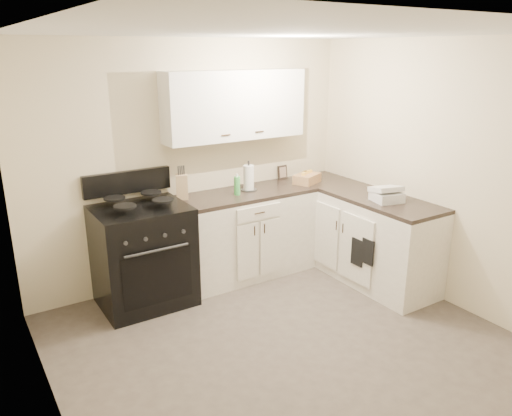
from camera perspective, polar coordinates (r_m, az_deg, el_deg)
floor at (r=4.32m, az=4.28°, el=-15.90°), size 3.60×3.60×0.00m
ceiling at (r=3.60m, az=5.23°, el=19.43°), size 3.60×3.60×0.00m
wall_back at (r=5.27m, az=-7.18°, el=5.09°), size 3.60×0.00×3.60m
wall_right at (r=5.04m, az=21.32°, el=3.42°), size 0.00×3.60×3.60m
wall_left at (r=3.10m, az=-23.03°, el=-5.27°), size 0.00×3.60×3.60m
base_cabinets_back at (r=5.44m, az=-1.44°, el=-3.18°), size 1.55×0.60×0.90m
base_cabinets_right at (r=5.58m, az=11.59°, el=-3.01°), size 0.60×1.90×0.90m
countertop_back at (r=5.29m, az=-1.48°, el=1.58°), size 1.55×0.60×0.04m
countertop_right at (r=5.43m, az=11.89°, el=1.63°), size 0.60×1.90×0.04m
upper_cabinets at (r=5.24m, az=-2.42°, el=11.68°), size 1.55×0.30×0.70m
stove at (r=4.96m, az=-12.80°, el=-5.62°), size 0.86×0.74×1.04m
knife_block at (r=5.07m, az=-8.47°, el=2.40°), size 0.15×0.14×0.25m
paper_towel at (r=5.34m, az=-0.84°, el=3.46°), size 0.12×0.12×0.27m
soap_bottle at (r=5.18m, az=-2.18°, el=2.56°), size 0.06×0.06×0.19m
picture_frame at (r=5.85m, az=3.05°, el=4.12°), size 0.13×0.05×0.16m
wicker_basket at (r=5.68m, az=5.86°, el=3.38°), size 0.37×0.31×0.10m
countertop_grill at (r=5.13m, az=14.73°, el=1.27°), size 0.32×0.31×0.10m
oven_mitt_near at (r=5.04m, az=12.66°, el=-4.91°), size 0.02×0.15×0.26m
oven_mitt_far at (r=5.15m, az=11.52°, el=-4.99°), size 0.02×0.16×0.28m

